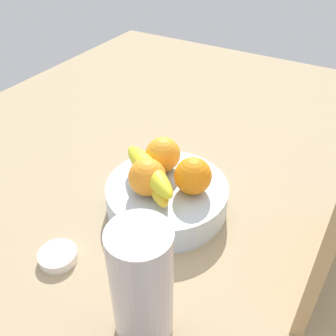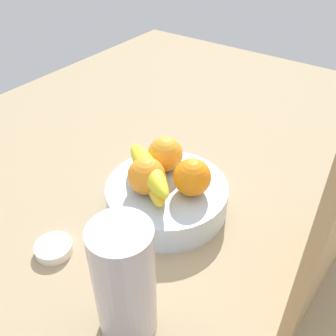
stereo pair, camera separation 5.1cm
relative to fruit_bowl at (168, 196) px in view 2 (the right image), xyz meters
The scene contains 8 objects.
ground_plane 4.53cm from the fruit_bowl, 67.77° to the right, with size 180.00×140.00×3.00cm, color #9E8967.
fruit_bowl is the anchor object (origin of this frame).
orange_front_left 8.03cm from the fruit_bowl, 99.88° to the left, with size 6.98×6.98×6.98cm, color orange.
orange_front_right 8.25cm from the fruit_bowl, 138.77° to the right, with size 6.98×6.98×6.98cm, color orange.
orange_center 7.70cm from the fruit_bowl, 31.22° to the right, with size 6.98×6.98×6.98cm, color orange.
banana_bunch 6.70cm from the fruit_bowl, 49.83° to the right, with size 15.20×16.57×6.20cm.
thermos_tumbler 26.76cm from the fruit_bowl, 22.56° to the left, with size 8.37×8.37×19.63cm, color #B9AFB5.
jar_lid 23.24cm from the fruit_bowl, 24.66° to the right, with size 6.62×6.62×1.70cm, color white.
Camera 2 is at (45.32, 33.59, 52.30)cm, focal length 40.62 mm.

